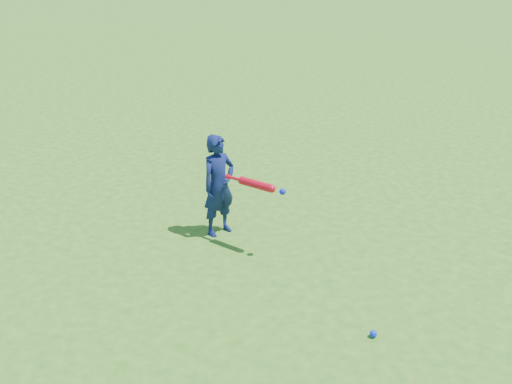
{
  "coord_description": "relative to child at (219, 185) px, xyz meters",
  "views": [
    {
      "loc": [
        4.22,
        -4.75,
        2.82
      ],
      "look_at": [
        1.2,
        -0.34,
        0.61
      ],
      "focal_mm": 40.0,
      "sensor_mm": 36.0,
      "label": 1
    }
  ],
  "objects": [
    {
      "name": "ground_ball_blue",
      "position": [
        2.16,
        -0.79,
        -0.53
      ],
      "size": [
        0.06,
        0.06,
        0.06
      ],
      "primitive_type": "sphere",
      "color": "#0C2EDB",
      "rests_on": "ground"
    },
    {
      "name": "child",
      "position": [
        0.0,
        0.0,
        0.0
      ],
      "size": [
        0.35,
        0.46,
        1.11
      ],
      "primitive_type": "imported",
      "rotation": [
        0.0,
        0.0,
        1.34
      ],
      "color": "#101A4E",
      "rests_on": "ground"
    },
    {
      "name": "bat_swing",
      "position": [
        0.56,
        -0.07,
        0.16
      ],
      "size": [
        0.73,
        0.1,
        0.08
      ],
      "rotation": [
        0.0,
        0.0,
        -0.05
      ],
      "color": "red",
      "rests_on": "ground"
    },
    {
      "name": "ground",
      "position": [
        -0.7,
        0.32,
        -0.56
      ],
      "size": [
        80.0,
        80.0,
        0.0
      ],
      "primitive_type": "plane",
      "color": "#34711A",
      "rests_on": "ground"
    }
  ]
}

